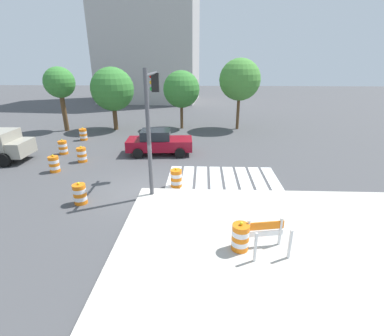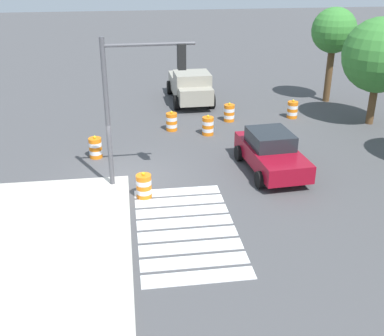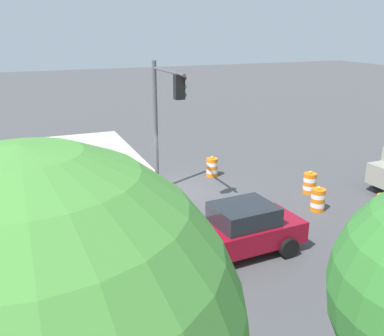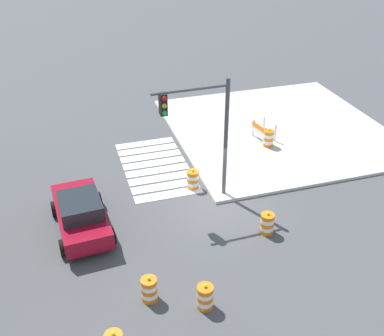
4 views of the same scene
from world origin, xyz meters
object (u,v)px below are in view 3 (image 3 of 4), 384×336
(traffic_barrel_near_corner, at_px, (310,183))
(traffic_light_pole, at_px, (165,107))
(construction_barricade, at_px, (46,162))
(traffic_barrel_on_sidewalk, at_px, (64,162))
(traffic_barrel_lane_center, at_px, (212,167))
(traffic_barrel_far_curb, at_px, (318,200))
(traffic_barrel_median_near, at_px, (383,206))
(sports_car, at_px, (238,230))
(traffic_barrel_median_far, at_px, (142,192))

(traffic_barrel_near_corner, xyz_separation_m, traffic_light_pole, (6.01, -1.77, 3.46))
(construction_barricade, distance_m, traffic_light_pole, 7.38)
(traffic_barrel_near_corner, height_order, traffic_light_pole, traffic_light_pole)
(traffic_barrel_on_sidewalk, bearing_deg, traffic_light_pole, 125.71)
(traffic_barrel_lane_center, bearing_deg, traffic_barrel_on_sidewalk, -25.45)
(traffic_barrel_far_curb, xyz_separation_m, construction_barricade, (9.57, -8.44, 0.27))
(traffic_barrel_near_corner, xyz_separation_m, traffic_barrel_far_curb, (0.88, 1.70, 0.00))
(traffic_barrel_lane_center, bearing_deg, traffic_barrel_median_near, 120.52)
(sports_car, bearing_deg, traffic_barrel_on_sidewalk, -67.85)
(traffic_barrel_far_curb, xyz_separation_m, traffic_barrel_on_sidewalk, (8.74, -8.50, 0.15))
(traffic_barrel_far_curb, relative_size, traffic_barrel_on_sidewalk, 1.00)
(sports_car, relative_size, traffic_light_pole, 0.80)
(traffic_barrel_far_curb, xyz_separation_m, traffic_barrel_lane_center, (2.14, -5.36, 0.00))
(traffic_barrel_near_corner, height_order, traffic_barrel_median_near, same)
(traffic_barrel_median_near, xyz_separation_m, traffic_barrel_lane_center, (4.03, -6.84, 0.00))
(traffic_barrel_near_corner, bearing_deg, traffic_light_pole, -16.46)
(traffic_barrel_lane_center, bearing_deg, traffic_barrel_far_curb, 111.74)
(traffic_light_pole, bearing_deg, traffic_barrel_lane_center, -147.84)
(traffic_light_pole, bearing_deg, sports_car, 96.32)
(traffic_barrel_near_corner, relative_size, traffic_barrel_median_far, 1.00)
(construction_barricade, bearing_deg, traffic_barrel_on_sidewalk, -175.39)
(traffic_barrel_median_far, distance_m, traffic_barrel_on_sidewalk, 5.66)
(traffic_barrel_median_near, relative_size, traffic_light_pole, 0.19)
(traffic_barrel_far_curb, bearing_deg, traffic_light_pole, -34.13)
(traffic_barrel_far_curb, height_order, traffic_light_pole, traffic_light_pole)
(traffic_barrel_median_near, relative_size, traffic_barrel_on_sidewalk, 1.00)
(construction_barricade, bearing_deg, traffic_barrel_lane_center, 157.50)
(sports_car, height_order, traffic_barrel_median_far, sports_car)
(traffic_barrel_median_near, bearing_deg, traffic_barrel_far_curb, -37.96)
(traffic_barrel_far_curb, bearing_deg, sports_car, 21.78)
(traffic_barrel_near_corner, bearing_deg, traffic_barrel_lane_center, -50.49)
(traffic_barrel_median_near, relative_size, construction_barricade, 0.76)
(traffic_barrel_near_corner, distance_m, traffic_barrel_median_near, 3.34)
(traffic_barrel_median_far, height_order, traffic_barrel_lane_center, same)
(sports_car, height_order, construction_barricade, sports_car)
(traffic_barrel_near_corner, xyz_separation_m, traffic_barrel_median_near, (-1.02, 3.18, 0.00))
(traffic_barrel_on_sidewalk, relative_size, traffic_light_pole, 0.19)
(traffic_barrel_lane_center, bearing_deg, traffic_barrel_median_far, 25.14)
(sports_car, distance_m, traffic_barrel_on_sidewalk, 11.14)
(traffic_barrel_on_sidewalk, height_order, construction_barricade, traffic_barrel_on_sidewalk)
(traffic_barrel_near_corner, height_order, construction_barricade, construction_barricade)
(traffic_barrel_median_far, relative_size, traffic_barrel_on_sidewalk, 1.00)
(traffic_barrel_median_far, xyz_separation_m, traffic_barrel_on_sidewalk, (2.55, -5.05, 0.15))
(construction_barricade, bearing_deg, traffic_barrel_near_corner, 147.19)
(traffic_barrel_median_near, bearing_deg, traffic_barrel_near_corner, -72.29)
(sports_car, distance_m, traffic_barrel_near_corner, 6.47)
(construction_barricade, bearing_deg, traffic_light_pole, 131.83)
(construction_barricade, bearing_deg, traffic_barrel_far_curb, 138.60)
(traffic_barrel_on_sidewalk, distance_m, construction_barricade, 0.84)
(traffic_barrel_near_corner, relative_size, traffic_barrel_median_near, 1.00)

